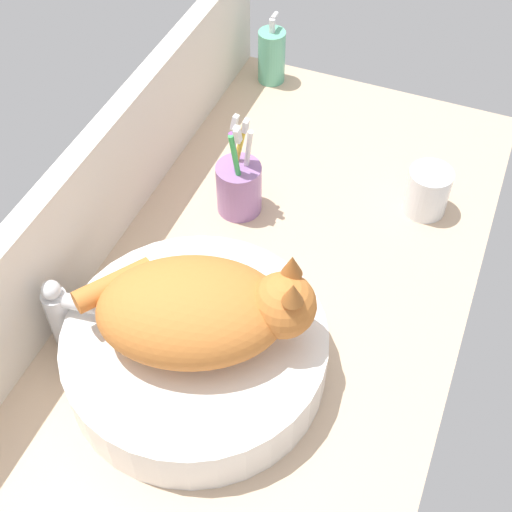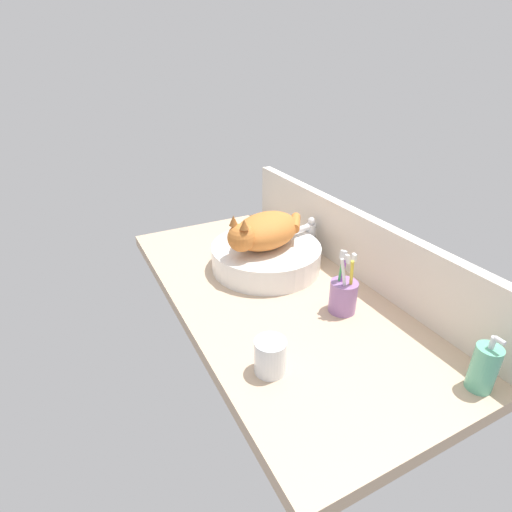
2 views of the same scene
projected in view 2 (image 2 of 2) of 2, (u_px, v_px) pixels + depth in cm
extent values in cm
cube|color=tan|center=(277.00, 296.00, 124.39)|extent=(121.64, 60.94, 4.00)
cube|color=silver|center=(354.00, 242.00, 130.22)|extent=(121.64, 3.60, 20.99)
cylinder|color=white|center=(266.00, 257.00, 134.83)|extent=(36.75, 36.75, 8.21)
ellipsoid|color=#CC7533|center=(266.00, 230.00, 130.41)|extent=(24.94, 29.48, 11.00)
sphere|color=#CC7533|center=(241.00, 238.00, 121.83)|extent=(8.80, 8.80, 8.80)
cone|color=#995726|center=(244.00, 224.00, 117.38)|extent=(2.80, 2.80, 3.20)
cone|color=#995726|center=(234.00, 220.00, 119.97)|extent=(2.80, 2.80, 3.20)
cylinder|color=#CC7533|center=(295.00, 223.00, 134.98)|extent=(10.89, 8.84, 3.20)
cylinder|color=silver|center=(310.00, 238.00, 144.57)|extent=(3.60, 3.60, 11.00)
cylinder|color=silver|center=(301.00, 229.00, 139.73)|extent=(3.66, 10.22, 2.20)
sphere|color=silver|center=(312.00, 221.00, 141.48)|extent=(2.80, 2.80, 2.80)
cylinder|color=#60B793|center=(484.00, 368.00, 85.58)|extent=(5.55, 5.55, 11.10)
cylinder|color=silver|center=(493.00, 343.00, 82.38)|extent=(1.20, 1.20, 2.80)
cylinder|color=silver|center=(500.00, 341.00, 80.79)|extent=(2.20, 1.00, 1.00)
cylinder|color=#996BA8|center=(343.00, 297.00, 111.96)|extent=(7.73, 7.73, 9.34)
cylinder|color=purple|center=(341.00, 282.00, 110.70)|extent=(1.41, 2.58, 17.02)
cube|color=white|center=(344.00, 255.00, 106.79)|extent=(1.27, 1.03, 2.50)
cylinder|color=yellow|center=(351.00, 285.00, 109.36)|extent=(3.13, 3.78, 16.88)
cube|color=white|center=(354.00, 258.00, 105.44)|extent=(1.52, 1.20, 2.64)
cylinder|color=white|center=(345.00, 286.00, 108.71)|extent=(2.69, 3.32, 16.95)
cube|color=white|center=(348.00, 259.00, 104.80)|extent=(1.46, 1.13, 2.60)
cylinder|color=green|center=(339.00, 282.00, 110.90)|extent=(1.80, 2.89, 17.01)
cube|color=white|center=(342.00, 255.00, 106.99)|extent=(1.33, 1.08, 2.54)
cylinder|color=white|center=(270.00, 356.00, 90.81)|extent=(7.42, 7.42, 8.49)
cylinder|color=silver|center=(270.00, 363.00, 91.77)|extent=(6.53, 6.53, 4.32)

